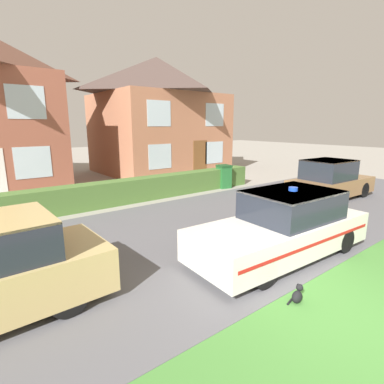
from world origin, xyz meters
name	(u,v)px	position (x,y,z in m)	size (l,w,h in m)	color
ground_plane	(352,319)	(0.00, 0.00, 0.00)	(80.00, 80.00, 0.00)	gray
road_strip	(183,236)	(0.00, 4.52, 0.01)	(28.00, 6.91, 0.01)	#5B5B60
lawn_verge	(354,320)	(0.00, -0.02, 0.00)	(28.00, 2.17, 0.01)	#478438
garden_hedge	(141,189)	(1.06, 8.84, 0.46)	(11.53, 0.71, 0.91)	#4C7233
police_car	(284,226)	(1.16, 2.15, 0.70)	(4.61, 1.92, 1.58)	black
cat	(297,295)	(-0.26, 0.82, 0.13)	(0.37, 0.22, 0.31)	black
neighbour_car_far	(330,181)	(7.37, 4.35, 0.74)	(4.01, 1.86, 1.60)	black
house_right	(158,115)	(5.75, 15.05, 3.59)	(7.31, 6.82, 7.02)	#A86B4C
wheelie_bin	(224,176)	(5.41, 8.58, 0.56)	(0.70, 0.73, 1.11)	#23662D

